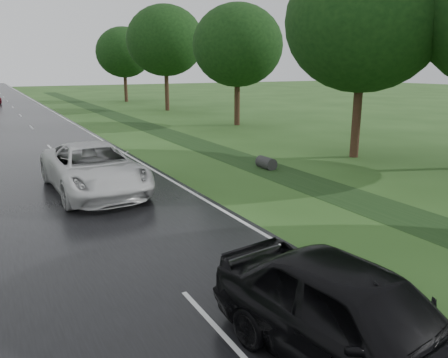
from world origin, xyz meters
name	(u,v)px	position (x,y,z in m)	size (l,w,h in m)	color
edge_stripe_east	(49,109)	(6.75, 45.00, 0.04)	(0.12, 180.00, 0.01)	silver
drainage_ditch	(188,140)	(11.50, 18.71, 0.04)	(2.20, 120.00, 0.56)	black
tree_east_b	(364,21)	(17.00, 10.00, 6.68)	(7.60, 7.60, 10.11)	#382317
tree_east_c	(237,46)	(18.20, 24.00, 6.14)	(7.00, 7.00, 9.29)	#382317
tree_east_d	(165,41)	(17.80, 38.00, 7.15)	(8.00, 8.00, 10.76)	#382317
tree_east_f	(124,52)	(17.50, 52.00, 6.37)	(7.20, 7.20, 9.62)	#382317
white_pickup	(94,168)	(3.66, 9.79, 0.92)	(2.93, 6.36, 1.77)	silver
dark_sedan	(357,320)	(4.79, -2.19, 0.91)	(2.05, 5.09, 1.74)	black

